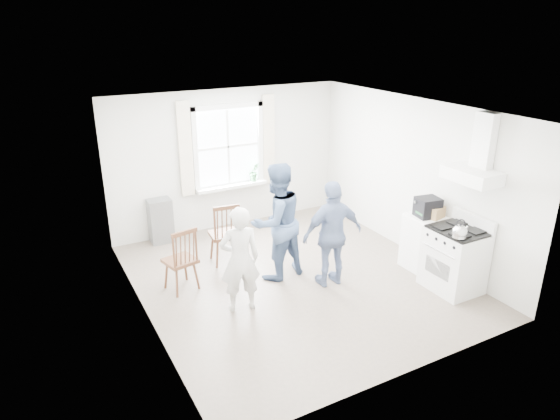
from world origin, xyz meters
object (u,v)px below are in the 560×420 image
object	(u,v)px
stereo_stack	(428,207)
person_right	(333,234)
windsor_chair_a	(183,254)
gas_stove	(454,259)
low_cabinet	(424,242)
person_mid	(277,222)
person_left	(240,260)
windsor_chair_b	(226,228)

from	to	relation	value
stereo_stack	person_right	distance (m)	1.59
stereo_stack	windsor_chair_a	bearing A→B (deg)	162.65
gas_stove	low_cabinet	distance (m)	0.70
low_cabinet	person_right	distance (m)	1.62
windsor_chair_a	person_mid	bearing A→B (deg)	-8.79
stereo_stack	person_mid	distance (m)	2.33
person_mid	low_cabinet	bearing A→B (deg)	148.57
person_mid	person_right	xyz separation A→B (m)	(0.61, -0.60, -0.10)
low_cabinet	windsor_chair_a	world-z (taller)	windsor_chair_a
person_left	person_mid	xyz separation A→B (m)	(0.88, 0.60, 0.16)
low_cabinet	person_mid	xyz separation A→B (m)	(-2.17, 0.87, 0.46)
person_right	person_mid	bearing A→B (deg)	-39.79
gas_stove	windsor_chair_b	distance (m)	3.50
person_mid	person_right	size ratio (longest dim) A/B	1.12
person_left	person_mid	distance (m)	1.07
gas_stove	low_cabinet	world-z (taller)	gas_stove
windsor_chair_a	low_cabinet	bearing A→B (deg)	-16.96
gas_stove	low_cabinet	xyz separation A→B (m)	(0.07, 0.70, -0.03)
stereo_stack	gas_stove	bearing A→B (deg)	-94.46
gas_stove	person_mid	world-z (taller)	person_mid
gas_stove	low_cabinet	bearing A→B (deg)	84.32
windsor_chair_b	person_left	xyz separation A→B (m)	(-0.35, -1.33, 0.11)
windsor_chair_b	person_right	xyz separation A→B (m)	(1.14, -1.33, 0.17)
gas_stove	person_left	world-z (taller)	person_left
person_left	windsor_chair_b	bearing A→B (deg)	-92.74
gas_stove	windsor_chair_b	size ratio (longest dim) A/B	1.06
stereo_stack	person_left	xyz separation A→B (m)	(-3.03, 0.30, -0.30)
gas_stove	person_left	distance (m)	3.14
windsor_chair_b	person_right	size ratio (longest dim) A/B	0.65
low_cabinet	windsor_chair_b	distance (m)	3.14
low_cabinet	person_mid	world-z (taller)	person_mid
windsor_chair_b	person_right	bearing A→B (deg)	-49.51
stereo_stack	person_mid	world-z (taller)	person_mid
gas_stove	windsor_chair_b	xyz separation A→B (m)	(-2.63, 2.31, 0.16)
gas_stove	person_right	distance (m)	1.81
stereo_stack	person_right	size ratio (longest dim) A/B	0.24
windsor_chair_a	person_mid	distance (m)	1.45
person_mid	windsor_chair_a	bearing A→B (deg)	-18.31
low_cabinet	person_left	size ratio (longest dim) A/B	0.60
person_mid	person_right	world-z (taller)	person_mid
stereo_stack	person_left	distance (m)	3.06
windsor_chair_b	windsor_chair_a	bearing A→B (deg)	-149.34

